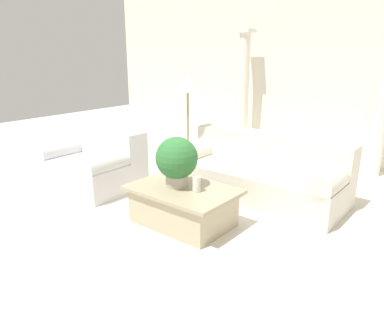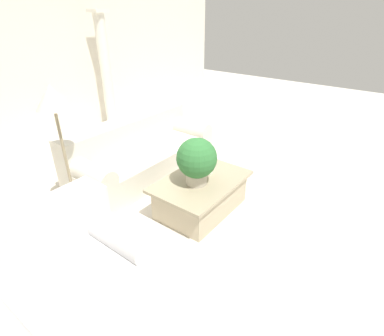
{
  "view_description": "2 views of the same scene",
  "coord_description": "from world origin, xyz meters",
  "px_view_note": "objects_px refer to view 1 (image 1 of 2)",
  "views": [
    {
      "loc": [
        2.46,
        -3.34,
        1.93
      ],
      "look_at": [
        -0.22,
        -0.04,
        0.58
      ],
      "focal_mm": 35.0,
      "sensor_mm": 36.0,
      "label": 1
    },
    {
      "loc": [
        -2.69,
        -2.17,
        2.31
      ],
      "look_at": [
        -0.08,
        -0.18,
        0.54
      ],
      "focal_mm": 28.0,
      "sensor_mm": 36.0,
      "label": 2
    }
  ],
  "objects_px": {
    "potted_plant": "(177,160)",
    "loveseat": "(95,163)",
    "floor_lamp": "(188,89)",
    "coffee_table": "(183,205)",
    "sofa_long": "(260,173)"
  },
  "relations": [
    {
      "from": "loveseat",
      "to": "floor_lamp",
      "type": "xyz_separation_m",
      "value": [
        0.88,
        1.09,
        1.04
      ]
    },
    {
      "from": "sofa_long",
      "to": "floor_lamp",
      "type": "distance_m",
      "value": 1.62
    },
    {
      "from": "coffee_table",
      "to": "potted_plant",
      "type": "height_order",
      "value": "potted_plant"
    },
    {
      "from": "coffee_table",
      "to": "floor_lamp",
      "type": "xyz_separation_m",
      "value": [
        -0.98,
        1.27,
        1.15
      ]
    },
    {
      "from": "potted_plant",
      "to": "loveseat",
      "type": "bearing_deg",
      "value": 174.16
    },
    {
      "from": "loveseat",
      "to": "floor_lamp",
      "type": "bearing_deg",
      "value": 51.06
    },
    {
      "from": "sofa_long",
      "to": "coffee_table",
      "type": "height_order",
      "value": "sofa_long"
    },
    {
      "from": "coffee_table",
      "to": "floor_lamp",
      "type": "bearing_deg",
      "value": 127.68
    },
    {
      "from": "floor_lamp",
      "to": "sofa_long",
      "type": "bearing_deg",
      "value": 3.0
    },
    {
      "from": "floor_lamp",
      "to": "coffee_table",
      "type": "bearing_deg",
      "value": -52.32
    },
    {
      "from": "coffee_table",
      "to": "sofa_long",
      "type": "bearing_deg",
      "value": 79.5
    },
    {
      "from": "sofa_long",
      "to": "coffee_table",
      "type": "relative_size",
      "value": 1.92
    },
    {
      "from": "potted_plant",
      "to": "floor_lamp",
      "type": "bearing_deg",
      "value": 125.07
    },
    {
      "from": "coffee_table",
      "to": "potted_plant",
      "type": "xyz_separation_m",
      "value": [
        -0.09,
        0.0,
        0.53
      ]
    },
    {
      "from": "loveseat",
      "to": "coffee_table",
      "type": "xyz_separation_m",
      "value": [
        1.86,
        -0.18,
        -0.12
      ]
    }
  ]
}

